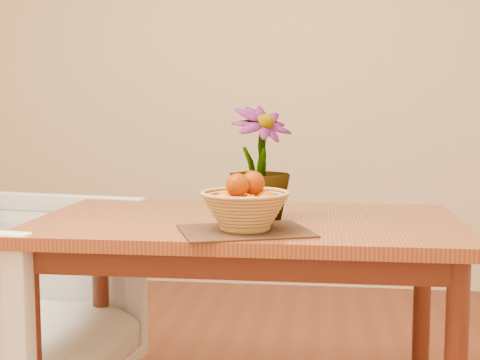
# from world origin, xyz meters

# --- Properties ---
(wall_back) EXTENTS (4.00, 0.02, 2.70)m
(wall_back) POSITION_xyz_m (0.00, 2.25, 1.35)
(wall_back) COLOR beige
(wall_back) RESTS_ON floor
(table) EXTENTS (1.40, 0.80, 0.75)m
(table) POSITION_xyz_m (0.00, 0.30, 0.66)
(table) COLOR brown
(table) RESTS_ON floor
(placemat) EXTENTS (0.45, 0.39, 0.01)m
(placemat) POSITION_xyz_m (0.02, 0.07, 0.75)
(placemat) COLOR #3E2016
(placemat) RESTS_ON table
(wicker_basket) EXTENTS (0.26, 0.26, 0.11)m
(wicker_basket) POSITION_xyz_m (0.02, 0.07, 0.81)
(wicker_basket) COLOR tan
(wicker_basket) RESTS_ON placemat
(orange_pile) EXTENTS (0.18, 0.18, 0.13)m
(orange_pile) POSITION_xyz_m (0.02, 0.07, 0.86)
(orange_pile) COLOR #E15603
(orange_pile) RESTS_ON wicker_basket
(potted_plant) EXTENTS (0.29, 0.29, 0.37)m
(potted_plant) POSITION_xyz_m (0.04, 0.30, 0.94)
(potted_plant) COLOR #1A4313
(potted_plant) RESTS_ON table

